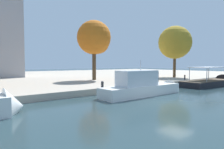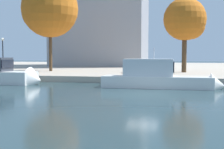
% 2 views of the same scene
% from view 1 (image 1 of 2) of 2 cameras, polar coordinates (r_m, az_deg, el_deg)
% --- Properties ---
extents(ground_plane, '(220.00, 220.00, 0.00)m').
position_cam_1_polar(ground_plane, '(17.79, 17.82, -7.85)').
color(ground_plane, '#23383D').
extents(dock_promenade, '(120.00, 55.00, 0.68)m').
position_cam_1_polar(dock_promenade, '(47.31, -20.65, -0.73)').
color(dock_promenade, '#A39989').
rests_on(dock_promenade, ground_plane).
extents(motor_yacht_1, '(10.99, 2.35, 4.52)m').
position_cam_1_polar(motor_yacht_1, '(21.35, 9.49, -3.97)').
color(motor_yacht_1, silver).
rests_on(motor_yacht_1, ground_plane).
extents(tour_boat_2, '(11.70, 3.48, 4.20)m').
position_cam_1_polar(tour_boat_2, '(34.18, 26.77, -2.40)').
color(tour_boat_2, black).
rests_on(tour_boat_2, ground_plane).
extents(mooring_bollard_0, '(0.32, 0.32, 0.74)m').
position_cam_1_polar(mooring_bollard_0, '(22.11, -2.81, -2.77)').
color(mooring_bollard_0, '#2D2D33').
rests_on(mooring_bollard_0, dock_promenade).
extents(mooring_bollard_1, '(0.24, 0.24, 0.83)m').
position_cam_1_polar(mooring_bollard_1, '(35.36, 20.31, -0.68)').
color(mooring_bollard_1, '#2D2D33').
rests_on(mooring_bollard_1, dock_promenade).
extents(tree_0, '(5.59, 5.59, 9.79)m').
position_cam_1_polar(tree_0, '(33.02, -5.14, 10.47)').
color(tree_0, '#4C3823').
rests_on(tree_0, dock_promenade).
extents(tree_2, '(6.52, 6.70, 10.18)m').
position_cam_1_polar(tree_2, '(41.96, 17.64, 8.80)').
color(tree_2, '#4C3823').
rests_on(tree_2, dock_promenade).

